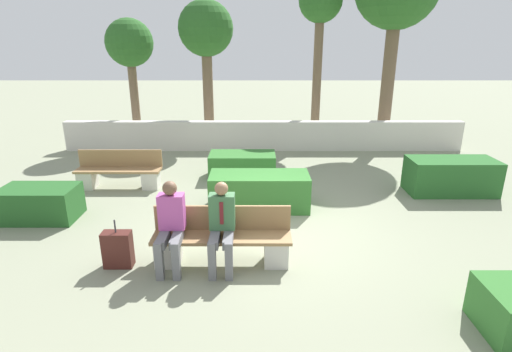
{
  "coord_description": "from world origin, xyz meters",
  "views": [
    {
      "loc": [
        -0.24,
        -6.49,
        3.25
      ],
      "look_at": [
        -0.23,
        0.5,
        0.9
      ],
      "focal_mm": 28.0,
      "sensor_mm": 36.0,
      "label": 1
    }
  ],
  "objects_px": {
    "tree_center_right": "(319,10)",
    "suitcase": "(117,249)",
    "person_seated_man": "(221,223)",
    "bench_left_side": "(119,174)",
    "person_seated_woman": "(170,222)",
    "bench_front": "(222,242)",
    "tree_leftmost": "(129,46)",
    "tree_center_left": "(205,33)"
  },
  "relations": [
    {
      "from": "tree_center_right",
      "to": "suitcase",
      "type": "bearing_deg",
      "value": -116.12
    },
    {
      "from": "suitcase",
      "to": "person_seated_man",
      "type": "bearing_deg",
      "value": -0.56
    },
    {
      "from": "bench_left_side",
      "to": "suitcase",
      "type": "relative_size",
      "value": 2.54
    },
    {
      "from": "person_seated_man",
      "to": "person_seated_woman",
      "type": "height_order",
      "value": "person_seated_woman"
    },
    {
      "from": "bench_front",
      "to": "tree_leftmost",
      "type": "xyz_separation_m",
      "value": [
        -3.47,
        7.74,
        2.78
      ]
    },
    {
      "from": "person_seated_man",
      "to": "tree_center_right",
      "type": "xyz_separation_m",
      "value": [
        2.56,
        8.47,
        3.51
      ]
    },
    {
      "from": "tree_center_right",
      "to": "bench_front",
      "type": "bearing_deg",
      "value": -107.21
    },
    {
      "from": "person_seated_woman",
      "to": "suitcase",
      "type": "height_order",
      "value": "person_seated_woman"
    },
    {
      "from": "bench_front",
      "to": "person_seated_man",
      "type": "xyz_separation_m",
      "value": [
        0.01,
        -0.14,
        0.39
      ]
    },
    {
      "from": "tree_center_left",
      "to": "tree_leftmost",
      "type": "bearing_deg",
      "value": -171.34
    },
    {
      "from": "suitcase",
      "to": "tree_center_right",
      "type": "relative_size",
      "value": 0.15
    },
    {
      "from": "suitcase",
      "to": "tree_center_left",
      "type": "height_order",
      "value": "tree_center_left"
    },
    {
      "from": "bench_left_side",
      "to": "tree_center_left",
      "type": "xyz_separation_m",
      "value": [
        1.59,
        4.74,
        3.2
      ]
    },
    {
      "from": "person_seated_man",
      "to": "person_seated_woman",
      "type": "xyz_separation_m",
      "value": [
        -0.75,
        0.0,
        0.01
      ]
    },
    {
      "from": "tree_leftmost",
      "to": "bench_front",
      "type": "bearing_deg",
      "value": -65.87
    },
    {
      "from": "tree_leftmost",
      "to": "suitcase",
      "type": "bearing_deg",
      "value": -76.42
    },
    {
      "from": "tree_leftmost",
      "to": "tree_center_right",
      "type": "xyz_separation_m",
      "value": [
        6.05,
        0.58,
        1.12
      ]
    },
    {
      "from": "suitcase",
      "to": "tree_center_left",
      "type": "distance_m",
      "value": 8.87
    },
    {
      "from": "bench_front",
      "to": "bench_left_side",
      "type": "bearing_deg",
      "value": 128.48
    },
    {
      "from": "bench_left_side",
      "to": "suitcase",
      "type": "xyz_separation_m",
      "value": [
        1.11,
        -3.5,
        -0.05
      ]
    },
    {
      "from": "bench_front",
      "to": "person_seated_woman",
      "type": "distance_m",
      "value": 0.85
    },
    {
      "from": "bench_left_side",
      "to": "tree_leftmost",
      "type": "xyz_separation_m",
      "value": [
        -0.79,
        4.38,
        2.79
      ]
    },
    {
      "from": "person_seated_woman",
      "to": "tree_center_right",
      "type": "height_order",
      "value": "tree_center_right"
    },
    {
      "from": "tree_center_right",
      "to": "person_seated_man",
      "type": "bearing_deg",
      "value": -106.84
    },
    {
      "from": "suitcase",
      "to": "tree_leftmost",
      "type": "bearing_deg",
      "value": 103.58
    },
    {
      "from": "person_seated_woman",
      "to": "tree_center_left",
      "type": "height_order",
      "value": "tree_center_left"
    },
    {
      "from": "person_seated_woman",
      "to": "tree_center_right",
      "type": "bearing_deg",
      "value": 68.61
    },
    {
      "from": "person_seated_woman",
      "to": "tree_center_left",
      "type": "bearing_deg",
      "value": 92.44
    },
    {
      "from": "person_seated_woman",
      "to": "suitcase",
      "type": "relative_size",
      "value": 1.74
    },
    {
      "from": "person_seated_man",
      "to": "tree_leftmost",
      "type": "distance_m",
      "value": 8.95
    },
    {
      "from": "bench_front",
      "to": "person_seated_man",
      "type": "height_order",
      "value": "person_seated_man"
    },
    {
      "from": "bench_front",
      "to": "person_seated_woman",
      "type": "relative_size",
      "value": 1.58
    },
    {
      "from": "person_seated_man",
      "to": "tree_center_left",
      "type": "bearing_deg",
      "value": 97.62
    },
    {
      "from": "person_seated_woman",
      "to": "tree_leftmost",
      "type": "xyz_separation_m",
      "value": [
        -2.73,
        7.89,
        2.38
      ]
    },
    {
      "from": "tree_leftmost",
      "to": "tree_center_right",
      "type": "bearing_deg",
      "value": 5.48
    },
    {
      "from": "person_seated_man",
      "to": "tree_center_left",
      "type": "height_order",
      "value": "tree_center_left"
    },
    {
      "from": "person_seated_man",
      "to": "suitcase",
      "type": "bearing_deg",
      "value": 179.44
    },
    {
      "from": "bench_left_side",
      "to": "person_seated_man",
      "type": "distance_m",
      "value": 4.44
    },
    {
      "from": "tree_center_left",
      "to": "person_seated_woman",
      "type": "bearing_deg",
      "value": -87.56
    },
    {
      "from": "person_seated_woman",
      "to": "bench_front",
      "type": "bearing_deg",
      "value": 10.96
    },
    {
      "from": "tree_center_right",
      "to": "person_seated_woman",
      "type": "bearing_deg",
      "value": -111.39
    },
    {
      "from": "person_seated_man",
      "to": "tree_center_left",
      "type": "xyz_separation_m",
      "value": [
        -1.1,
        8.25,
        2.81
      ]
    }
  ]
}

